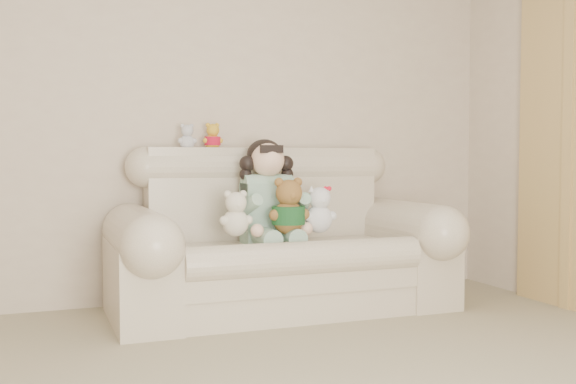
{
  "coord_description": "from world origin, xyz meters",
  "views": [
    {
      "loc": [
        -0.96,
        -1.9,
        0.95
      ],
      "look_at": [
        0.49,
        1.9,
        0.75
      ],
      "focal_mm": 41.66,
      "sensor_mm": 36.0,
      "label": 1
    }
  ],
  "objects": [
    {
      "name": "wall_back",
      "position": [
        0.0,
        2.5,
        1.3
      ],
      "size": [
        4.5,
        0.0,
        4.5
      ],
      "primitive_type": "plane",
      "rotation": [
        1.57,
        0.0,
        0.0
      ],
      "color": "beige",
      "rests_on": "ground"
    },
    {
      "name": "sofa",
      "position": [
        0.49,
        2.0,
        0.52
      ],
      "size": [
        2.1,
        0.95,
        1.03
      ],
      "primitive_type": null,
      "color": "beige",
      "rests_on": "floor"
    },
    {
      "name": "door_panel",
      "position": [
        2.22,
        1.4,
        1.05
      ],
      "size": [
        0.06,
        0.9,
        2.1
      ],
      "primitive_type": "cube",
      "color": "#AB8249",
      "rests_on": "floor"
    },
    {
      "name": "seated_child",
      "position": [
        0.42,
        2.08,
        0.76
      ],
      "size": [
        0.41,
        0.5,
        0.67
      ],
      "primitive_type": null,
      "rotation": [
        0.0,
        0.0,
        0.01
      ],
      "color": "#347D55",
      "rests_on": "sofa"
    },
    {
      "name": "brown_teddy",
      "position": [
        0.47,
        1.83,
        0.7
      ],
      "size": [
        0.3,
        0.26,
        0.4
      ],
      "primitive_type": null,
      "rotation": [
        0.0,
        0.0,
        0.25
      ],
      "color": "brown",
      "rests_on": "sofa"
    },
    {
      "name": "white_cat",
      "position": [
        0.68,
        1.85,
        0.67
      ],
      "size": [
        0.23,
        0.18,
        0.34
      ],
      "primitive_type": null,
      "rotation": [
        0.0,
        0.0,
        -0.07
      ],
      "color": "silver",
      "rests_on": "sofa"
    },
    {
      "name": "cream_teddy",
      "position": [
        0.15,
        1.86,
        0.66
      ],
      "size": [
        0.23,
        0.19,
        0.32
      ],
      "primitive_type": null,
      "rotation": [
        0.0,
        0.0,
        -0.21
      ],
      "color": "beige",
      "rests_on": "sofa"
    },
    {
      "name": "yellow_mini_bear",
      "position": [
        0.15,
        2.38,
        1.11
      ],
      "size": [
        0.14,
        0.11,
        0.21
      ],
      "primitive_type": null,
      "rotation": [
        0.0,
        0.0,
        0.09
      ],
      "color": "yellow",
      "rests_on": "sofa"
    },
    {
      "name": "grey_mini_plush",
      "position": [
        -0.03,
        2.34,
        1.11
      ],
      "size": [
        0.13,
        0.1,
        0.2
      ],
      "primitive_type": null,
      "rotation": [
        0.0,
        0.0,
        0.05
      ],
      "color": "silver",
      "rests_on": "sofa"
    }
  ]
}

